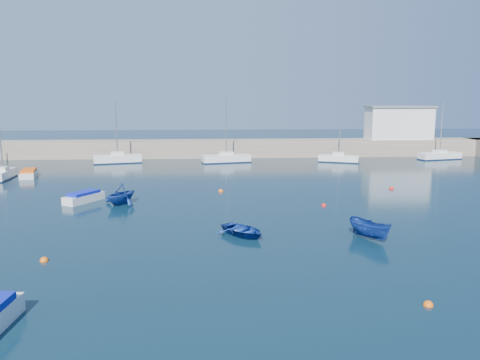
{
  "coord_description": "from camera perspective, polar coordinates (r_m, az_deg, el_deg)",
  "views": [
    {
      "loc": [
        -0.24,
        -27.34,
        9.11
      ],
      "look_at": [
        2.53,
        15.34,
        1.6
      ],
      "focal_mm": 35.0,
      "sensor_mm": 36.0,
      "label": 1
    }
  ],
  "objects": [
    {
      "name": "back_wall",
      "position": [
        73.76,
        -3.51,
        3.86
      ],
      "size": [
        96.0,
        4.5,
        2.6
      ],
      "primitive_type": "cube",
      "color": "gray",
      "rests_on": "ground"
    },
    {
      "name": "dinghy_right",
      "position": [
        31.88,
        15.57,
        -5.81
      ],
      "size": [
        2.72,
        3.54,
        1.29
      ],
      "primitive_type": "imported",
      "rotation": [
        0.0,
        0.0,
        0.5
      ],
      "color": "navy",
      "rests_on": "ground"
    },
    {
      "name": "buoy_4",
      "position": [
        49.94,
        17.97,
        -1.04
      ],
      "size": [
        0.49,
        0.49,
        0.49
      ],
      "primitive_type": "sphere",
      "color": "red",
      "rests_on": "ground"
    },
    {
      "name": "buoy_3",
      "position": [
        46.25,
        -2.35,
        -1.41
      ],
      "size": [
        0.5,
        0.5,
        0.5
      ],
      "primitive_type": "sphere",
      "color": "#E35A0B",
      "rests_on": "ground"
    },
    {
      "name": "sailboat_5",
      "position": [
        68.56,
        -14.68,
        2.55
      ],
      "size": [
        6.8,
        3.35,
        8.7
      ],
      "rotation": [
        0.0,
        0.0,
        1.81
      ],
      "color": "silver",
      "rests_on": "ground"
    },
    {
      "name": "buoy_0",
      "position": [
        29.1,
        -22.76,
        -9.09
      ],
      "size": [
        0.49,
        0.49,
        0.49
      ],
      "primitive_type": "sphere",
      "color": "#E35A0B",
      "rests_on": "ground"
    },
    {
      "name": "dinghy_left",
      "position": [
        41.85,
        -14.33,
        -1.66
      ],
      "size": [
        4.35,
        4.49,
        1.81
      ],
      "primitive_type": "imported",
      "rotation": [
        0.0,
        0.0,
        -0.57
      ],
      "color": "navy",
      "rests_on": "ground"
    },
    {
      "name": "sailboat_7",
      "position": [
        68.72,
        11.94,
        2.61
      ],
      "size": [
        5.83,
        3.62,
        7.54
      ],
      "rotation": [
        0.0,
        0.0,
        1.18
      ],
      "color": "silver",
      "rests_on": "ground"
    },
    {
      "name": "buoy_5",
      "position": [
        23.12,
        21.96,
        -14.01
      ],
      "size": [
        0.45,
        0.45,
        0.45
      ],
      "primitive_type": "sphere",
      "color": "#E35A0B",
      "rests_on": "ground"
    },
    {
      "name": "sailboat_3",
      "position": [
        59.52,
        -26.88,
        0.62
      ],
      "size": [
        1.72,
        5.03,
        6.69
      ],
      "rotation": [
        0.0,
        0.0,
        0.07
      ],
      "color": "silver",
      "rests_on": "ground"
    },
    {
      "name": "sailboat_6",
      "position": [
        66.99,
        -1.69,
        2.67
      ],
      "size": [
        7.13,
        3.31,
        9.02
      ],
      "rotation": [
        0.0,
        0.0,
        1.78
      ],
      "color": "silver",
      "rests_on": "ground"
    },
    {
      "name": "buoy_1",
      "position": [
        40.75,
        10.17,
        -3.12
      ],
      "size": [
        0.43,
        0.43,
        0.43
      ],
      "primitive_type": "sphere",
      "color": "red",
      "rests_on": "ground"
    },
    {
      "name": "motorboat_2",
      "position": [
        60.05,
        -24.35,
        0.75
      ],
      "size": [
        2.51,
        4.65,
        0.91
      ],
      "rotation": [
        0.0,
        0.0,
        0.23
      ],
      "color": "silver",
      "rests_on": "ground"
    },
    {
      "name": "motorboat_1",
      "position": [
        43.77,
        -18.51,
        -1.99
      ],
      "size": [
        3.13,
        3.97,
        0.94
      ],
      "rotation": [
        0.0,
        0.0,
        -0.55
      ],
      "color": "silver",
      "rests_on": "ground"
    },
    {
      "name": "sailboat_8",
      "position": [
        76.59,
        23.16,
        2.75
      ],
      "size": [
        6.85,
        3.31,
        8.61
      ],
      "rotation": [
        0.0,
        0.0,
        1.8
      ],
      "color": "silver",
      "rests_on": "ground"
    },
    {
      "name": "dinghy_center",
      "position": [
        31.52,
        0.36,
        -6.14
      ],
      "size": [
        4.19,
        4.36,
        0.74
      ],
      "primitive_type": "imported",
      "rotation": [
        0.0,
        0.0,
        0.67
      ],
      "color": "navy",
      "rests_on": "ground"
    },
    {
      "name": "harbor_office",
      "position": [
        79.44,
        18.8,
        6.54
      ],
      "size": [
        10.0,
        4.0,
        5.0
      ],
      "primitive_type": "cube",
      "color": "silver",
      "rests_on": "back_wall"
    },
    {
      "name": "ground",
      "position": [
        28.82,
        -3.07,
        -8.48
      ],
      "size": [
        220.0,
        220.0,
        0.0
      ],
      "primitive_type": "plane",
      "color": "#0A212E",
      "rests_on": "ground"
    }
  ]
}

